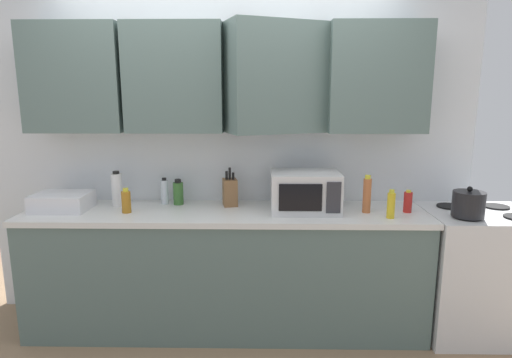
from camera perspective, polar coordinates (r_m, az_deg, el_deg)
The scene contains 14 objects.
wall_back_with_cabinets at distance 3.21m, azimuth -3.87°, elevation 8.73°, with size 3.72×0.56×2.60m.
counter_run at distance 3.24m, azimuth -3.95°, elevation -11.83°, with size 2.85×0.63×0.90m.
stove_range at distance 3.56m, azimuth 27.09°, elevation -10.92°, with size 0.76×0.64×0.91m.
kettle at distance 3.21m, azimuth 26.30°, elevation -2.97°, with size 0.21×0.21×0.21m.
microwave at distance 3.07m, azimuth 6.51°, elevation -1.65°, with size 0.48×0.37×0.28m.
dish_rack at distance 3.39m, azimuth -24.25°, elevation -2.74°, with size 0.38×0.30×0.12m, color silver.
knife_block at distance 3.20m, azimuth -3.46°, elevation -1.72°, with size 0.12×0.14×0.29m.
bottle_green_oil at distance 3.28m, azimuth -10.25°, elevation -1.81°, with size 0.08×0.08×0.19m.
bottle_white_jar at distance 3.34m, azimuth -17.92°, elevation -1.33°, with size 0.08×0.08×0.26m.
bottle_amber_vinegar at distance 3.15m, azimuth -16.80°, elevation -2.86°, with size 0.06×0.06×0.18m.
bottle_spice_jar at distance 3.10m, azimuth 14.47°, elevation -2.03°, with size 0.06×0.06×0.27m.
bottle_clear_tall at distance 3.32m, azimuth -12.00°, elevation -1.64°, with size 0.06×0.06×0.20m.
bottle_yellow_mustard at distance 3.02m, azimuth 17.44°, elevation -3.28°, with size 0.05×0.05×0.20m.
bottle_red_sauce at distance 3.21m, azimuth 19.45°, elevation -2.87°, with size 0.06×0.06×0.16m.
Camera 1 is at (0.27, -3.27, 1.72)m, focal length 30.22 mm.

